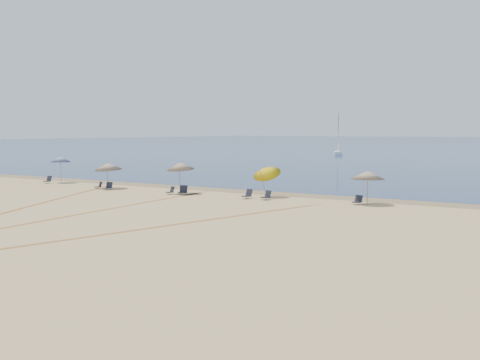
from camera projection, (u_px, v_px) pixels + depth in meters
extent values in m
plane|color=olive|center=(267.00, 193.00, 44.75)|extent=(500.00, 500.00, 0.00)
cylinder|color=gray|center=(61.00, 170.00, 53.21)|extent=(0.05, 0.05, 2.37)
cone|color=silver|center=(61.00, 159.00, 53.12)|extent=(1.87, 1.87, 0.55)
sphere|color=gray|center=(60.00, 156.00, 53.09)|extent=(0.08, 0.08, 0.08)
cylinder|color=gray|center=(108.00, 177.00, 47.81)|extent=(0.05, 0.21, 2.03)
cone|color=beige|center=(108.00, 166.00, 47.79)|extent=(2.30, 2.34, 0.73)
sphere|color=gray|center=(108.00, 163.00, 47.77)|extent=(0.08, 0.08, 0.08)
cylinder|color=gray|center=(180.00, 179.00, 43.95)|extent=(0.05, 0.27, 2.31)
cone|color=beige|center=(180.00, 166.00, 43.95)|extent=(2.15, 2.19, 0.75)
sphere|color=gray|center=(180.00, 162.00, 43.92)|extent=(0.08, 0.08, 0.08)
cylinder|color=gray|center=(263.00, 184.00, 41.35)|extent=(0.05, 1.12, 2.09)
cone|color=yellow|center=(266.00, 171.00, 41.67)|extent=(2.07, 2.09, 1.44)
sphere|color=gray|center=(266.00, 167.00, 41.64)|extent=(0.08, 0.08, 0.08)
cylinder|color=gray|center=(368.00, 188.00, 37.65)|extent=(0.05, 0.06, 2.11)
cone|color=beige|center=(368.00, 175.00, 37.57)|extent=(2.24, 2.24, 0.56)
sphere|color=gray|center=(368.00, 170.00, 37.54)|extent=(0.08, 0.08, 0.08)
cube|color=black|center=(47.00, 181.00, 52.71)|extent=(0.56, 0.56, 0.05)
cube|color=black|center=(49.00, 178.00, 52.93)|extent=(0.56, 0.21, 0.50)
cylinder|color=#A5A5AD|center=(44.00, 182.00, 52.66)|extent=(0.02, 0.02, 0.18)
cylinder|color=#A5A5AD|center=(47.00, 183.00, 52.44)|extent=(0.02, 0.02, 0.18)
cube|color=black|center=(98.00, 187.00, 47.67)|extent=(0.66, 0.66, 0.05)
cube|color=black|center=(100.00, 184.00, 47.78)|extent=(0.53, 0.37, 0.44)
cylinder|color=#A5A5AD|center=(95.00, 188.00, 47.68)|extent=(0.02, 0.02, 0.16)
cylinder|color=#A5A5AD|center=(97.00, 188.00, 47.35)|extent=(0.02, 0.02, 0.16)
cube|color=black|center=(108.00, 188.00, 46.67)|extent=(0.66, 0.66, 0.05)
cube|color=black|center=(109.00, 185.00, 46.90)|extent=(0.57, 0.33, 0.48)
cylinder|color=#A5A5AD|center=(104.00, 189.00, 46.57)|extent=(0.02, 0.02, 0.17)
cylinder|color=#A5A5AD|center=(108.00, 189.00, 46.46)|extent=(0.02, 0.02, 0.17)
cube|color=black|center=(169.00, 192.00, 43.52)|extent=(0.66, 0.66, 0.05)
cube|color=black|center=(172.00, 189.00, 43.64)|extent=(0.53, 0.37, 0.45)
cylinder|color=#A5A5AD|center=(167.00, 193.00, 43.53)|extent=(0.02, 0.02, 0.16)
cylinder|color=#A5A5AD|center=(169.00, 194.00, 43.20)|extent=(0.02, 0.02, 0.16)
cube|color=black|center=(183.00, 192.00, 43.16)|extent=(0.77, 0.77, 0.05)
cube|color=black|center=(184.00, 189.00, 43.42)|extent=(0.63, 0.42, 0.52)
cylinder|color=#A5A5AD|center=(178.00, 194.00, 43.02)|extent=(0.03, 0.03, 0.19)
cylinder|color=#A5A5AD|center=(184.00, 194.00, 42.95)|extent=(0.03, 0.03, 0.19)
cube|color=black|center=(246.00, 196.00, 40.76)|extent=(0.70, 0.70, 0.05)
cube|color=black|center=(249.00, 192.00, 40.93)|extent=(0.60, 0.35, 0.51)
cylinder|color=#A5A5AD|center=(243.00, 197.00, 40.76)|extent=(0.02, 0.02, 0.19)
cylinder|color=#A5A5AD|center=(247.00, 198.00, 40.43)|extent=(0.02, 0.02, 0.19)
cube|color=black|center=(265.00, 197.00, 40.09)|extent=(0.70, 0.70, 0.05)
cube|color=black|center=(268.00, 194.00, 40.23)|extent=(0.58, 0.38, 0.48)
cylinder|color=#A5A5AD|center=(262.00, 199.00, 40.11)|extent=(0.02, 0.02, 0.18)
cylinder|color=#A5A5AD|center=(266.00, 199.00, 39.76)|extent=(0.02, 0.02, 0.18)
cube|color=black|center=(357.00, 202.00, 37.47)|extent=(0.59, 0.59, 0.05)
cube|color=black|center=(359.00, 198.00, 37.64)|extent=(0.54, 0.27, 0.46)
cylinder|color=#A5A5AD|center=(353.00, 204.00, 37.45)|extent=(0.02, 0.02, 0.17)
cylinder|color=#A5A5AD|center=(359.00, 204.00, 37.19)|extent=(0.02, 0.02, 0.17)
cube|color=white|center=(338.00, 153.00, 114.88)|extent=(3.66, 5.70, 0.61)
cylinder|color=gray|center=(338.00, 133.00, 114.53)|extent=(0.12, 0.12, 8.17)
plane|color=tan|center=(73.00, 215.00, 32.75)|extent=(29.57, 29.57, 0.00)
plane|color=tan|center=(87.00, 213.00, 33.71)|extent=(29.57, 29.57, 0.00)
plane|color=tan|center=(125.00, 232.00, 27.52)|extent=(34.30, 34.30, 0.00)
plane|color=tan|center=(144.00, 229.00, 28.27)|extent=(34.30, 34.30, 0.00)
plane|color=tan|center=(45.00, 202.00, 38.79)|extent=(36.95, 36.95, 0.00)
plane|color=tan|center=(53.00, 200.00, 39.88)|extent=(36.95, 36.95, 0.00)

